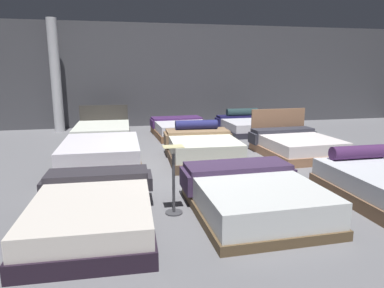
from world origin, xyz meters
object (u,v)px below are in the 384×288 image
object	(u,v)px
bed_6	(103,132)
bed_8	(248,126)
bed_7	(181,128)
bed_1	(253,196)
price_sign	(174,188)
support_pillar	(56,76)
bed_5	(296,145)
bed_3	(101,154)
bed_0	(94,211)
bed_4	(202,148)

from	to	relation	value
bed_6	bed_8	distance (m)	4.48
bed_7	bed_8	xyz separation A→B (m)	(2.19, 0.09, -0.00)
bed_1	price_sign	distance (m)	1.11
bed_7	bed_1	bearing A→B (deg)	-93.25
support_pillar	bed_5	bearing A→B (deg)	-37.40
bed_1	bed_3	bearing A→B (deg)	126.33
support_pillar	bed_8	bearing A→B (deg)	-14.18
price_sign	bed_7	bearing A→B (deg)	78.59
bed_3	bed_8	bearing A→B (deg)	36.12
bed_3	bed_6	size ratio (longest dim) A/B	1.00
bed_1	bed_7	distance (m)	5.85
bed_5	bed_8	xyz separation A→B (m)	(0.01, 3.01, -0.02)
bed_1	bed_5	bearing A→B (deg)	51.66
bed_1	bed_8	world-z (taller)	bed_8
bed_3	bed_1	bearing A→B (deg)	-51.78
bed_1	support_pillar	size ratio (longest dim) A/B	0.59
bed_3	support_pillar	size ratio (longest dim) A/B	0.60
bed_5	support_pillar	bearing A→B (deg)	140.32
bed_7	price_sign	distance (m)	5.76
support_pillar	bed_1	bearing A→B (deg)	-63.95
bed_1	bed_5	size ratio (longest dim) A/B	1.03
bed_8	support_pillar	xyz separation A→B (m)	(-5.88, 1.49, 1.53)
bed_7	price_sign	world-z (taller)	price_sign
bed_0	bed_8	size ratio (longest dim) A/B	1.14
bed_0	bed_1	distance (m)	2.14
bed_6	bed_8	xyz separation A→B (m)	(4.48, 0.04, 0.02)
bed_0	support_pillar	xyz separation A→B (m)	(-1.49, 7.45, 1.52)
bed_6	bed_8	bearing A→B (deg)	1.93
bed_0	bed_1	size ratio (longest dim) A/B	1.08
support_pillar	bed_7	bearing A→B (deg)	-23.09
bed_8	bed_1	bearing A→B (deg)	-111.97
bed_4	bed_7	distance (m)	2.94
bed_3	bed_6	world-z (taller)	bed_6
bed_4	bed_6	xyz separation A→B (m)	(-2.22, 2.99, -0.07)
bed_4	support_pillar	bearing A→B (deg)	131.37
bed_3	bed_7	size ratio (longest dim) A/B	1.02
bed_0	bed_6	bearing A→B (deg)	93.08
price_sign	support_pillar	xyz separation A→B (m)	(-2.55, 7.22, 1.38)
bed_3	bed_5	distance (m)	4.40
bed_8	bed_3	bearing A→B (deg)	-146.11
bed_6	price_sign	distance (m)	5.81
bed_3	bed_4	world-z (taller)	bed_4
bed_8	support_pillar	size ratio (longest dim) A/B	0.56
price_sign	bed_0	bearing A→B (deg)	-167.55
bed_1	bed_7	bearing A→B (deg)	88.57
bed_1	bed_5	xyz separation A→B (m)	(2.25, 2.93, -0.00)
bed_4	bed_5	size ratio (longest dim) A/B	1.02
bed_7	bed_6	bearing A→B (deg)	176.07
bed_4	bed_8	bearing A→B (deg)	55.83
bed_0	support_pillar	distance (m)	7.75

